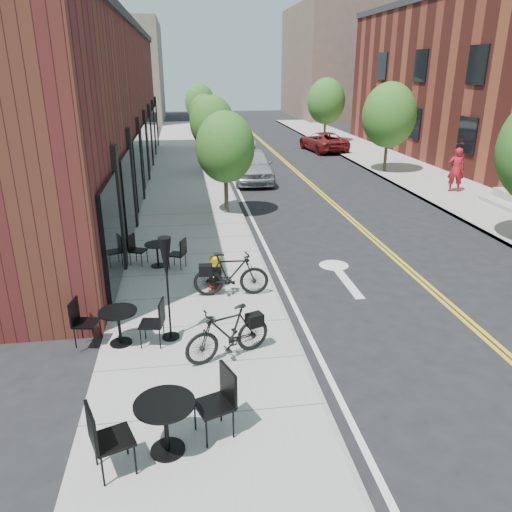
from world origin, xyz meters
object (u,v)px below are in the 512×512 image
bicycle_left (228,333)px  parked_car_far (323,141)px  bistro_set_c (157,252)px  patio_umbrella (166,267)px  bistro_set_b (119,322)px  bistro_set_a (166,420)px  parked_car_b (238,158)px  fire_hydrant (216,271)px  parked_car_a (252,165)px  parked_car_c (237,139)px  pedestrian (456,170)px  bicycle_right (231,274)px

bicycle_left → parked_car_far: bearing=139.9°
bistro_set_c → patio_umbrella: patio_umbrella is taller
bistro_set_b → bistro_set_a: bearing=-63.3°
bistro_set_a → patio_umbrella: (-0.00, 3.30, 1.02)m
bistro_set_b → parked_car_b: parked_car_b is taller
fire_hydrant → bicycle_left: size_ratio=0.51×
parked_car_a → parked_car_c: size_ratio=0.90×
pedestrian → bistro_set_c: bearing=49.7°
bistro_set_b → pedestrian: bearing=49.9°
parked_car_a → pedestrian: size_ratio=2.41×
bicycle_right → parked_car_b: parked_car_b is taller
parked_car_far → bistro_set_b: bearing=58.4°
bistro_set_b → parked_car_a: bearing=82.1°
parked_car_c → bicycle_left: bearing=-97.4°
bicycle_left → parked_car_b: (2.30, 19.08, 0.09)m
fire_hydrant → parked_car_a: 13.34m
parked_car_a → parked_car_c: (0.37, 10.43, -0.05)m
patio_umbrella → parked_car_a: 15.98m
fire_hydrant → parked_car_c: bearing=104.5°
bicycle_left → parked_car_far: parked_car_far is taller
bicycle_right → parked_car_b: 16.40m
fire_hydrant → bistro_set_a: size_ratio=0.43×
parked_car_a → parked_car_b: parked_car_a is taller
bistro_set_a → bistro_set_b: bistro_set_a is taller
bicycle_left → parked_car_b: bearing=152.3°
parked_car_far → fire_hydrant: bearing=60.6°
bistro_set_c → parked_car_b: size_ratio=0.36×
bistro_set_a → parked_car_b: parked_car_b is taller
bistro_set_a → parked_car_c: (4.20, 29.22, 0.09)m
pedestrian → parked_car_c: bearing=-40.2°
fire_hydrant → bistro_set_a: bistro_set_a is taller
bistro_set_b → bistro_set_c: size_ratio=1.11×
patio_umbrella → parked_car_b: 18.50m
bistro_set_b → parked_car_b: (4.40, 18.26, 0.14)m
bicycle_right → parked_car_far: bearing=-17.6°
bistro_set_c → parked_car_far: bearing=86.4°
bistro_set_a → parked_car_far: (10.00, 27.82, -0.02)m
bistro_set_a → parked_car_far: parked_car_far is taller
bistro_set_b → parked_car_far: 26.96m
bicycle_right → bistro_set_c: (-1.85, 2.20, -0.12)m
bicycle_left → parked_car_b: size_ratio=0.39×
parked_car_b → parked_car_far: (6.60, 6.36, -0.09)m
fire_hydrant → bistro_set_c: (-1.51, 1.64, 0.01)m
bistro_set_a → bicycle_right: bearing=53.6°
bicycle_right → bistro_set_b: bicycle_right is taller
bistro_set_c → parked_car_a: size_ratio=0.34×
parked_car_a → bicycle_left: bearing=-97.0°
bistro_set_c → parked_car_c: bearing=101.4°
bicycle_right → parked_car_c: size_ratio=0.35×
bicycle_right → parked_car_far: parked_car_far is taller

